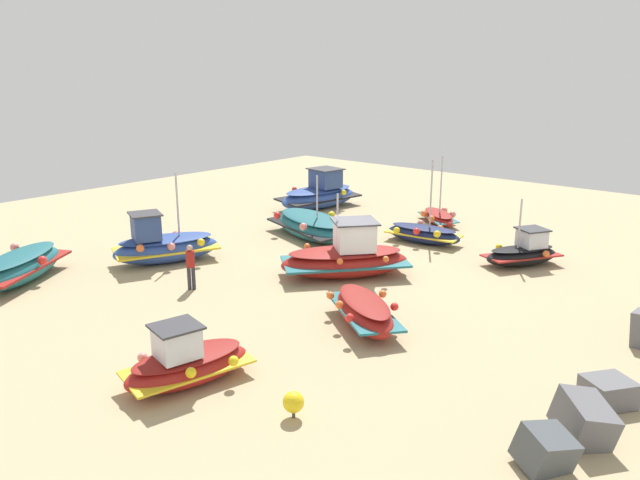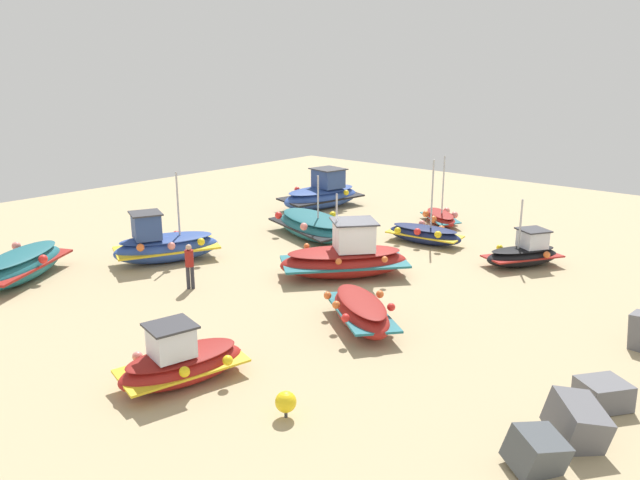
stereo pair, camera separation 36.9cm
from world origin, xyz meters
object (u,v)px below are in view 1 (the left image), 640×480
Objects in this scene: fishing_boat_3 at (523,253)px; fishing_boat_5 at (21,266)px; fishing_boat_0 at (311,226)px; fishing_boat_9 at (438,217)px; mooring_buoy_0 at (293,402)px; fishing_boat_4 at (346,258)px; fishing_boat_1 at (164,245)px; person_walking at (191,264)px; fishing_boat_8 at (187,363)px; fishing_boat_2 at (320,194)px; fishing_boat_6 at (364,311)px; fishing_boat_7 at (423,234)px.

fishing_boat_5 is (14.57, -13.80, 0.08)m from fishing_boat_3.
fishing_boat_9 is (-6.53, 3.22, -0.24)m from fishing_boat_0.
fishing_boat_4 is at bearing -148.56° from mooring_buoy_0.
mooring_buoy_0 is (5.30, 12.38, -0.34)m from fishing_boat_1.
fishing_boat_0 is 3.34× the size of person_walking.
person_walking is (14.92, -1.75, 0.64)m from fishing_boat_9.
fishing_boat_0 is 1.58× the size of fishing_boat_8.
fishing_boat_2 is 12.51m from fishing_boat_4.
fishing_boat_3 is 9.50m from fishing_boat_6.
fishing_boat_5 is 1.32× the size of fishing_boat_9.
fishing_boat_7 is 4.09m from fishing_boat_9.
fishing_boat_4 is 1.32× the size of fishing_boat_7.
fishing_boat_7 is at bearing 148.49° from fishing_boat_9.
fishing_boat_3 is (2.88, 13.64, -0.25)m from fishing_boat_2.
fishing_boat_3 reaches higher than fishing_boat_8.
fishing_boat_3 reaches higher than fishing_boat_5.
fishing_boat_2 is 22.79m from mooring_buoy_0.
fishing_boat_2 reaches higher than person_walking.
fishing_boat_1 is 1.33× the size of fishing_boat_3.
fishing_boat_9 is (-19.44, -3.85, -0.22)m from fishing_boat_8.
fishing_boat_0 is 10.87m from fishing_boat_6.
fishing_boat_1 is 1.28× the size of fishing_boat_9.
fishing_boat_0 is at bearing -134.19° from fishing_boat_2.
fishing_boat_8 is 7.21m from person_walking.
fishing_boat_7 is at bearing -98.20° from fishing_boat_2.
fishing_boat_5 is 1.25× the size of fishing_boat_6.
fishing_boat_3 is at bearing -148.21° from fishing_boat_0.
fishing_boat_7 is 16.06m from mooring_buoy_0.
fishing_boat_3 is 4.95m from fishing_boat_7.
fishing_boat_3 is 0.73× the size of fishing_boat_5.
fishing_boat_0 is 8.52m from person_walking.
fishing_boat_9 reaches higher than fishing_boat_8.
fishing_boat_8 is at bearing -158.89° from fishing_boat_3.
fishing_boat_8 is at bearing 135.99° from fishing_boat_0.
person_walking is (1.44, -6.89, 0.49)m from fishing_boat_6.
fishing_boat_2 is 13.94m from fishing_boat_3.
mooring_buoy_0 is at bearing -166.62° from person_walking.
fishing_boat_5 is 1.33× the size of fishing_boat_8.
fishing_boat_2 is at bearing -136.44° from fishing_boat_8.
fishing_boat_6 is 5.88× the size of mooring_buoy_0.
mooring_buoy_0 is (0.24, 14.52, -0.21)m from fishing_boat_5.
fishing_boat_0 is at bearing 134.95° from fishing_boat_3.
mooring_buoy_0 is at bearing 144.34° from fishing_boat_6.
fishing_boat_4 is 6.02m from person_walking.
fishing_boat_7 is (-9.64, -3.71, -0.06)m from fishing_boat_6.
fishing_boat_7 is at bearing 41.30° from fishing_boat_4.
fishing_boat_1 reaches higher than fishing_boat_0.
fishing_boat_6 is at bearing -160.04° from mooring_buoy_0.
fishing_boat_9 reaches higher than fishing_boat_4.
person_walking is (10.87, -8.12, 0.46)m from fishing_boat_3.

